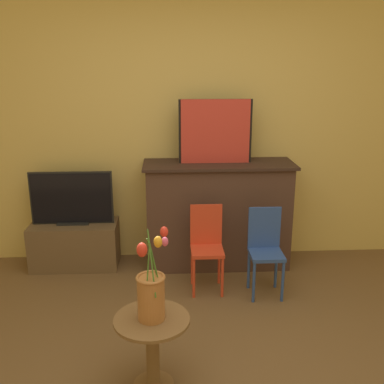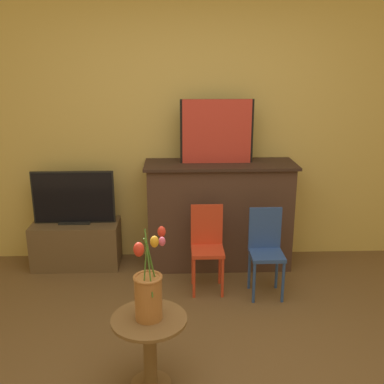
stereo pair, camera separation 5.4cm
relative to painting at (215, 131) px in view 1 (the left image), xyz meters
name	(u,v)px [view 1 (the left image)]	position (x,y,z in m)	size (l,w,h in m)	color
wall_back	(193,120)	(-0.19, 0.25, 0.07)	(8.00, 0.06, 2.70)	#E0BC66
fireplace_mantel	(218,213)	(0.03, -0.01, -0.77)	(1.38, 0.48, 0.99)	#4C3328
painting	(215,131)	(0.00, 0.00, 0.00)	(0.66, 0.03, 0.57)	black
tv_stand	(75,245)	(-1.32, 0.01, -1.07)	(0.80, 0.38, 0.43)	brown
tv_monitor	(72,199)	(-1.32, 0.01, -0.61)	(0.75, 0.12, 0.50)	black
chair_red	(207,242)	(-0.11, -0.49, -0.86)	(0.27, 0.27, 0.73)	red
chair_blue	(265,246)	(0.37, -0.59, -0.86)	(0.27, 0.27, 0.73)	#2D4C99
side_table	(152,342)	(-0.53, -1.70, -0.97)	(0.44, 0.44, 0.47)	brown
vase_tulips	(151,292)	(-0.53, -1.71, -0.64)	(0.19, 0.27, 0.56)	#AD6B38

